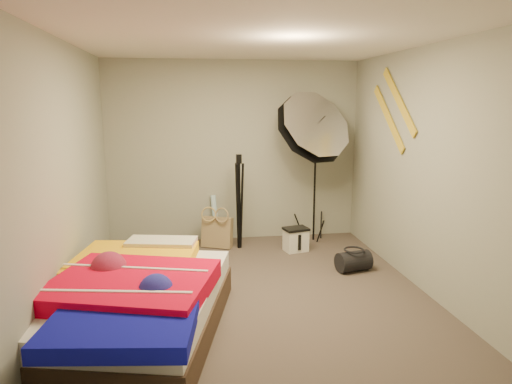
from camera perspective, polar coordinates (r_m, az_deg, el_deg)
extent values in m
plane|color=brown|center=(4.80, -0.13, -12.65)|extent=(4.00, 4.00, 0.00)
plane|color=silver|center=(4.42, -0.14, 18.49)|extent=(4.00, 4.00, 0.00)
plane|color=gray|center=(6.41, -2.74, 5.03)|extent=(3.50, 0.00, 3.50)
plane|color=gray|center=(2.52, 6.50, -4.82)|extent=(3.50, 0.00, 3.50)
plane|color=gray|center=(4.53, -22.61, 1.58)|extent=(0.00, 4.00, 4.00)
plane|color=gray|center=(5.00, 20.15, 2.59)|extent=(0.00, 4.00, 4.00)
cube|color=tan|center=(6.21, -4.88, -5.03)|extent=(0.45, 0.33, 0.43)
cylinder|color=#6ABAD8|center=(6.45, -5.14, -3.30)|extent=(0.14, 0.20, 0.66)
cube|color=silver|center=(6.07, 4.99, -6.03)|extent=(0.33, 0.27, 0.29)
cylinder|color=black|center=(5.48, 12.10, -8.45)|extent=(0.43, 0.31, 0.24)
cube|color=gold|center=(5.47, 17.45, 10.82)|extent=(0.02, 0.91, 0.78)
cube|color=gold|center=(5.70, 16.23, 8.87)|extent=(0.02, 0.91, 0.78)
cube|color=#3F2D21|center=(4.15, -14.89, -15.10)|extent=(1.79, 2.22, 0.25)
cube|color=silver|center=(4.06, -15.05, -12.38)|extent=(1.74, 2.17, 0.18)
cube|color=yellow|center=(4.45, -14.97, -8.52)|extent=(1.22, 1.10, 0.14)
cube|color=red|center=(3.86, -15.22, -11.30)|extent=(1.47, 1.34, 0.16)
cube|color=#0D0FA3|center=(3.33, -16.35, -15.71)|extent=(1.07, 0.90, 0.12)
cube|color=#E1A7A6|center=(4.74, -11.70, -6.63)|extent=(0.73, 0.44, 0.14)
cylinder|color=black|center=(6.42, 7.35, 1.28)|extent=(0.03, 0.03, 1.68)
cube|color=black|center=(6.33, 7.53, 8.31)|extent=(0.07, 0.07, 0.11)
cone|color=silver|center=(6.13, 6.86, 7.74)|extent=(1.15, 1.04, 1.23)
cylinder|color=black|center=(6.06, -2.12, -1.80)|extent=(0.04, 0.04, 1.15)
cube|color=black|center=(5.95, -2.17, 4.15)|extent=(0.07, 0.07, 0.12)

